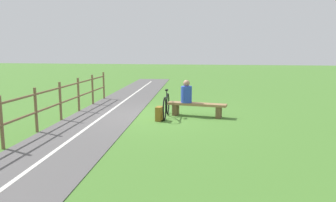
% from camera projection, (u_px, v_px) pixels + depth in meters
% --- Properties ---
extents(ground_plane, '(80.00, 80.00, 0.00)m').
position_uv_depth(ground_plane, '(153.00, 116.00, 11.19)').
color(ground_plane, '#477A2D').
extents(paved_path, '(5.37, 36.07, 0.02)m').
position_uv_depth(paved_path, '(60.00, 148.00, 7.51)').
color(paved_path, '#565454').
rests_on(paved_path, ground_plane).
extents(path_centre_line, '(2.83, 31.89, 0.00)m').
position_uv_depth(path_centre_line, '(60.00, 147.00, 7.51)').
color(path_centre_line, silver).
rests_on(path_centre_line, paved_path).
extents(bench, '(2.04, 0.69, 0.46)m').
position_uv_depth(bench, '(197.00, 107.00, 11.07)').
color(bench, '#937047').
rests_on(bench, ground_plane).
extents(person_seated, '(0.43, 0.43, 0.78)m').
position_uv_depth(person_seated, '(186.00, 93.00, 11.11)').
color(person_seated, '#2847B7').
rests_on(person_seated, bench).
extents(bicycle, '(0.15, 1.71, 0.93)m').
position_uv_depth(bicycle, '(166.00, 106.00, 10.90)').
color(bicycle, black).
rests_on(bicycle, ground_plane).
extents(backpack, '(0.25, 0.37, 0.45)m').
position_uv_depth(backpack, '(159.00, 114.00, 10.41)').
color(backpack, olive).
rests_on(backpack, ground_plane).
extents(fence_roadside, '(0.97, 14.06, 1.24)m').
position_uv_depth(fence_roadside, '(20.00, 112.00, 8.10)').
color(fence_roadside, brown).
rests_on(fence_roadside, ground_plane).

